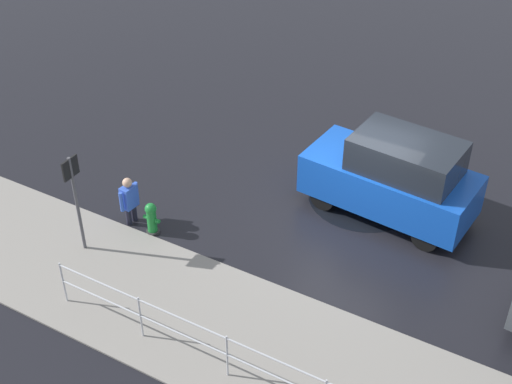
# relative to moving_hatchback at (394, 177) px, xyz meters

# --- Properties ---
(ground_plane) EXTENTS (60.00, 60.00, 0.00)m
(ground_plane) POSITION_rel_moving_hatchback_xyz_m (0.71, 0.87, -1.03)
(ground_plane) COLOR black
(kerb_strip) EXTENTS (24.00, 3.20, 0.04)m
(kerb_strip) POSITION_rel_moving_hatchback_xyz_m (0.71, 5.07, -1.01)
(kerb_strip) COLOR gray
(kerb_strip) RESTS_ON ground
(moving_hatchback) EXTENTS (4.04, 2.04, 2.06)m
(moving_hatchback) POSITION_rel_moving_hatchback_xyz_m (0.00, 0.00, 0.00)
(moving_hatchback) COLOR blue
(moving_hatchback) RESTS_ON ground
(fire_hydrant) EXTENTS (0.42, 0.31, 0.80)m
(fire_hydrant) POSITION_rel_moving_hatchback_xyz_m (4.38, 3.33, -0.63)
(fire_hydrant) COLOR #197A2D
(fire_hydrant) RESTS_ON ground
(pedestrian) EXTENTS (0.28, 0.57, 1.22)m
(pedestrian) POSITION_rel_moving_hatchback_xyz_m (5.02, 3.26, -0.34)
(pedestrian) COLOR blue
(pedestrian) RESTS_ON ground
(metal_railing) EXTENTS (9.50, 0.04, 1.05)m
(metal_railing) POSITION_rel_moving_hatchback_xyz_m (-0.16, 5.97, -0.30)
(metal_railing) COLOR #B7BABF
(metal_railing) RESTS_ON ground
(sign_post) EXTENTS (0.07, 0.44, 2.40)m
(sign_post) POSITION_rel_moving_hatchback_xyz_m (5.34, 4.52, 0.55)
(sign_post) COLOR #4C4C51
(sign_post) RESTS_ON ground
(puddle_patch) EXTENTS (2.68, 2.68, 0.01)m
(puddle_patch) POSITION_rel_moving_hatchback_xyz_m (0.74, -0.26, -1.02)
(puddle_patch) COLOR black
(puddle_patch) RESTS_ON ground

